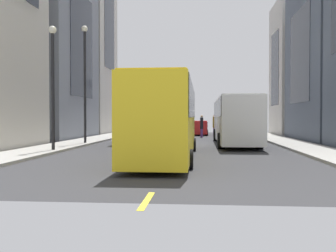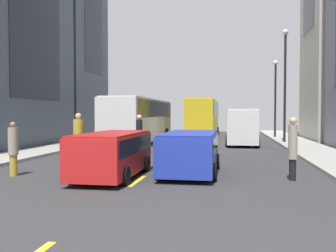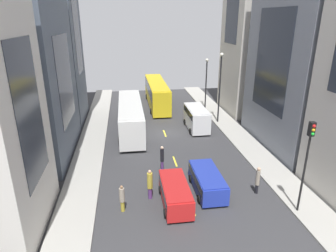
% 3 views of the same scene
% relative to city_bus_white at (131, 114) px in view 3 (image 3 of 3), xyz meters
% --- Properties ---
extents(ground_plane, '(42.58, 42.58, 0.00)m').
position_rel_city_bus_white_xyz_m(ground_plane, '(3.72, -1.46, -2.01)').
color(ground_plane, '#333335').
extents(sidewalk_west, '(2.77, 44.00, 0.15)m').
position_rel_city_bus_white_xyz_m(sidewalk_west, '(-4.18, -1.46, -1.93)').
color(sidewalk_west, '#9E9B93').
rests_on(sidewalk_west, ground).
extents(sidewalk_east, '(2.77, 44.00, 0.15)m').
position_rel_city_bus_white_xyz_m(sidewalk_east, '(11.63, -1.46, -1.93)').
color(sidewalk_east, '#9E9B93').
rests_on(sidewalk_east, ground).
extents(lane_stripe_1, '(0.16, 2.00, 0.01)m').
position_rel_city_bus_white_xyz_m(lane_stripe_1, '(3.72, -15.46, -2.00)').
color(lane_stripe_1, yellow).
rests_on(lane_stripe_1, ground).
extents(lane_stripe_2, '(0.16, 2.00, 0.01)m').
position_rel_city_bus_white_xyz_m(lane_stripe_2, '(3.72, -8.46, -2.00)').
color(lane_stripe_2, yellow).
rests_on(lane_stripe_2, ground).
extents(lane_stripe_3, '(0.16, 2.00, 0.01)m').
position_rel_city_bus_white_xyz_m(lane_stripe_3, '(3.72, -1.46, -2.00)').
color(lane_stripe_3, yellow).
rests_on(lane_stripe_3, ground).
extents(lane_stripe_4, '(0.16, 2.00, 0.01)m').
position_rel_city_bus_white_xyz_m(lane_stripe_4, '(3.72, 5.54, -2.00)').
color(lane_stripe_4, yellow).
rests_on(lane_stripe_4, ground).
extents(lane_stripe_5, '(0.16, 2.00, 0.01)m').
position_rel_city_bus_white_xyz_m(lane_stripe_5, '(3.72, 12.54, -2.00)').
color(lane_stripe_5, yellow).
rests_on(lane_stripe_5, ground).
extents(lane_stripe_6, '(0.16, 2.00, 0.01)m').
position_rel_city_bus_white_xyz_m(lane_stripe_6, '(3.72, 19.54, -2.00)').
color(lane_stripe_6, yellow).
rests_on(lane_stripe_6, ground).
extents(building_west_1, '(7.60, 11.40, 14.20)m').
position_rel_city_bus_white_xyz_m(building_west_1, '(-9.53, -4.87, 5.09)').
color(building_west_1, '#4C5666').
rests_on(building_west_1, ground).
extents(building_west_2, '(6.26, 7.94, 26.39)m').
position_rel_city_bus_white_xyz_m(building_west_2, '(-8.86, 5.32, 11.19)').
color(building_west_2, '#4C5666').
rests_on(building_west_2, ground).
extents(building_east_1, '(8.44, 11.57, 17.03)m').
position_rel_city_bus_white_xyz_m(building_east_1, '(17.39, -6.05, 6.51)').
color(building_east_1, slate).
rests_on(building_east_1, ground).
extents(city_bus_white, '(2.80, 12.67, 3.35)m').
position_rel_city_bus_white_xyz_m(city_bus_white, '(0.00, 0.00, 0.00)').
color(city_bus_white, silver).
rests_on(city_bus_white, ground).
extents(streetcar_yellow, '(2.70, 12.77, 3.59)m').
position_rel_city_bus_white_xyz_m(streetcar_yellow, '(4.09, 9.86, 0.11)').
color(streetcar_yellow, yellow).
rests_on(streetcar_yellow, ground).
extents(delivery_van_white, '(2.25, 5.17, 2.58)m').
position_rel_city_bus_white_xyz_m(delivery_van_white, '(7.57, -0.59, -0.50)').
color(delivery_van_white, white).
rests_on(delivery_van_white, ground).
extents(car_red_0, '(1.96, 4.57, 1.59)m').
position_rel_city_bus_white_xyz_m(car_red_0, '(2.66, -14.89, -1.07)').
color(car_red_0, red).
rests_on(car_red_0, ground).
extents(car_blue_1, '(2.08, 4.64, 1.57)m').
position_rel_city_bus_white_xyz_m(car_blue_1, '(5.30, -13.62, -1.08)').
color(car_blue_1, '#2338AD').
rests_on(car_blue_1, ground).
extents(pedestrian_walking_far, '(0.36, 0.36, 1.98)m').
position_rel_city_bus_white_xyz_m(pedestrian_walking_far, '(-1.00, -15.21, -0.97)').
color(pedestrian_walking_far, gold).
rests_on(pedestrian_walking_far, ground).
extents(pedestrian_crossing_near, '(0.30, 0.30, 2.15)m').
position_rel_city_bus_white_xyz_m(pedestrian_crossing_near, '(8.88, -14.44, -0.84)').
color(pedestrian_crossing_near, black).
rests_on(pedestrian_crossing_near, ground).
extents(pedestrian_waiting_curb, '(0.31, 0.31, 2.22)m').
position_rel_city_bus_white_xyz_m(pedestrian_waiting_curb, '(2.37, -9.87, -0.80)').
color(pedestrian_waiting_curb, '#593372').
rests_on(pedestrian_waiting_curb, ground).
extents(pedestrian_crossing_mid, '(0.40, 0.40, 2.29)m').
position_rel_city_bus_white_xyz_m(pedestrian_crossing_mid, '(0.98, -13.96, -0.80)').
color(pedestrian_crossing_mid, '#593372').
rests_on(pedestrian_crossing_mid, ground).
extents(traffic_light_near_corner, '(0.32, 0.44, 6.31)m').
position_rel_city_bus_white_xyz_m(traffic_light_near_corner, '(10.65, -17.04, 2.49)').
color(traffic_light_near_corner, black).
rests_on(traffic_light_near_corner, ground).
extents(streetlamp_near, '(0.44, 0.44, 8.38)m').
position_rel_city_bus_white_xyz_m(streetlamp_near, '(10.75, 1.23, 3.16)').
color(streetlamp_near, black).
rests_on(streetlamp_near, ground).
extents(streetlamp_far, '(0.44, 0.44, 6.94)m').
position_rel_city_bus_white_xyz_m(streetlamp_far, '(10.75, 7.31, 2.40)').
color(streetlamp_far, black).
rests_on(streetlamp_far, ground).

